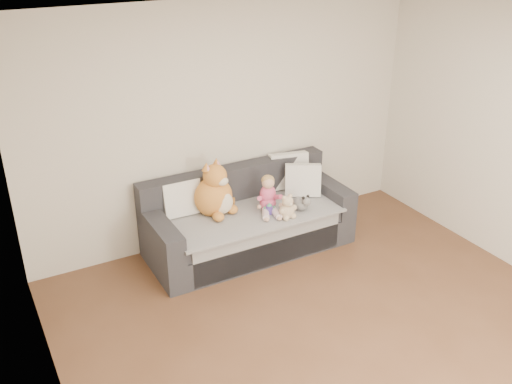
% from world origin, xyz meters
% --- Properties ---
extents(room_shell, '(5.00, 5.00, 5.00)m').
position_xyz_m(room_shell, '(0.00, 0.42, 1.30)').
color(room_shell, brown).
rests_on(room_shell, ground).
extents(sofa, '(2.20, 0.94, 0.85)m').
position_xyz_m(sofa, '(0.00, 2.06, 0.31)').
color(sofa, '#2C2C31').
rests_on(sofa, ground).
extents(cushion_left, '(0.41, 0.19, 0.38)m').
position_xyz_m(cushion_left, '(-0.65, 2.29, 0.66)').
color(cushion_left, silver).
rests_on(cushion_left, sofa).
extents(cushion_right_back, '(0.48, 0.29, 0.42)m').
position_xyz_m(cushion_right_back, '(0.68, 2.32, 0.68)').
color(cushion_right_back, silver).
rests_on(cushion_right_back, sofa).
extents(cushion_right_front, '(0.43, 0.35, 0.37)m').
position_xyz_m(cushion_right_front, '(0.71, 2.07, 0.65)').
color(cushion_right_front, silver).
rests_on(cushion_right_front, sofa).
extents(toddler, '(0.28, 0.40, 0.40)m').
position_xyz_m(toddler, '(0.18, 1.92, 0.64)').
color(toddler, '#D34A76').
rests_on(toddler, sofa).
extents(plush_cat, '(0.50, 0.50, 0.63)m').
position_xyz_m(plush_cat, '(-0.34, 2.13, 0.70)').
color(plush_cat, '#C6682C').
rests_on(plush_cat, sofa).
extents(teddy_bear, '(0.21, 0.16, 0.27)m').
position_xyz_m(teddy_bear, '(0.27, 1.68, 0.58)').
color(teddy_bear, '#D4B393').
rests_on(teddy_bear, sofa).
extents(plush_cow, '(0.16, 0.24, 0.19)m').
position_xyz_m(plush_cow, '(0.49, 1.76, 0.55)').
color(plush_cow, white).
rests_on(plush_cow, sofa).
extents(sippy_cup, '(0.11, 0.09, 0.13)m').
position_xyz_m(sippy_cup, '(0.15, 1.84, 0.54)').
color(sippy_cup, '#523BA3').
rests_on(sippy_cup, sofa).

